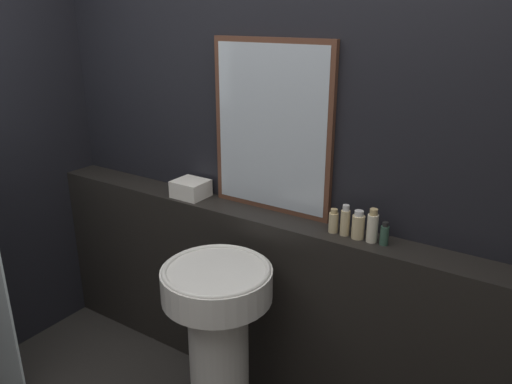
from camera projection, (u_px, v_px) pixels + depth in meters
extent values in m
cube|color=black|center=(288.00, 157.00, 2.45)|extent=(8.00, 0.06, 2.50)
cube|color=black|center=(272.00, 303.00, 2.61)|extent=(2.90, 0.20, 0.97)
cylinder|color=silver|center=(219.00, 364.00, 2.34)|extent=(0.28, 0.28, 0.72)
cylinder|color=silver|center=(217.00, 284.00, 2.20)|extent=(0.49, 0.49, 0.14)
torus|color=silver|center=(216.00, 270.00, 2.17)|extent=(0.48, 0.48, 0.02)
cube|color=#563323|center=(272.00, 128.00, 2.40)|extent=(0.65, 0.03, 0.84)
cube|color=#B2BCC6|center=(271.00, 128.00, 2.39)|extent=(0.60, 0.02, 0.79)
cube|color=silver|center=(191.00, 189.00, 2.70)|extent=(0.18, 0.16, 0.09)
cylinder|color=#C6B284|center=(333.00, 223.00, 2.26)|extent=(0.04, 0.04, 0.09)
cylinder|color=tan|center=(334.00, 211.00, 2.24)|extent=(0.03, 0.03, 0.02)
cylinder|color=#C6B284|center=(345.00, 223.00, 2.23)|extent=(0.04, 0.04, 0.12)
cylinder|color=silver|center=(346.00, 208.00, 2.20)|extent=(0.03, 0.03, 0.03)
cylinder|color=#C6B284|center=(358.00, 227.00, 2.20)|extent=(0.06, 0.06, 0.11)
cylinder|color=silver|center=(359.00, 213.00, 2.18)|extent=(0.04, 0.04, 0.02)
cylinder|color=beige|center=(372.00, 228.00, 2.16)|extent=(0.05, 0.05, 0.13)
cylinder|color=tan|center=(374.00, 212.00, 2.14)|extent=(0.03, 0.03, 0.03)
cylinder|color=#2D4C3D|center=(384.00, 235.00, 2.14)|extent=(0.04, 0.04, 0.09)
cylinder|color=black|center=(385.00, 224.00, 2.12)|extent=(0.03, 0.03, 0.02)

